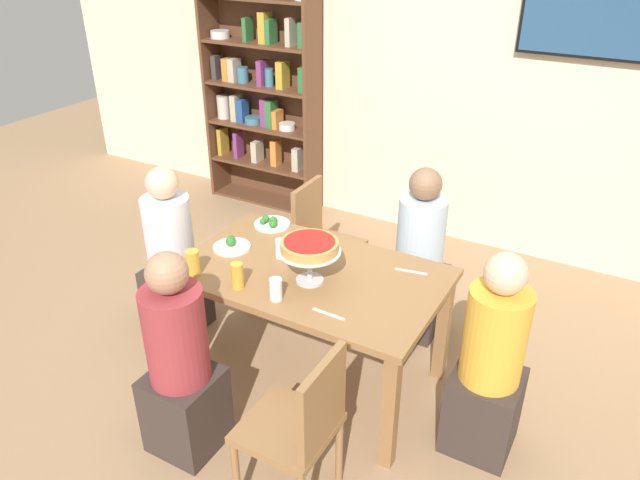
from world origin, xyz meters
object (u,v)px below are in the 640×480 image
chair_far_left (321,238)px  salad_plate_far_diner (271,223)px  deep_dish_pizza_stand (309,248)px  salad_plate_near_diner (232,244)px  television (586,18)px  diner_far_right (418,264)px  water_glass_clear_near (276,289)px  dining_table (311,287)px  chair_near_right (301,424)px  diner_head_east (489,370)px  diner_head_west (172,263)px  diner_near_left (180,369)px  water_glass_clear_far (281,249)px  bookshelf (262,83)px  beer_glass_amber_short (193,263)px  cutlery_fork_near (411,271)px  beer_glass_amber_tall (237,276)px  cutlery_knife_near (329,314)px

chair_far_left → salad_plate_far_diner: bearing=-16.2°
deep_dish_pizza_stand → salad_plate_near_diner: 0.62m
television → chair_far_left: television is taller
diner_far_right → water_glass_clear_near: 1.18m
dining_table → salad_plate_near_diner: bearing=179.4°
chair_near_right → television: bearing=-9.7°
diner_head_east → chair_far_left: 1.61m
diner_head_west → chair_far_left: 1.02m
diner_near_left → water_glass_clear_far: size_ratio=10.37×
water_glass_clear_far → salad_plate_near_diner: bearing=-171.3°
bookshelf → chair_far_left: (1.30, -1.23, -0.65)m
television → beer_glass_amber_short: television is taller
diner_far_right → diner_head_west: (-1.38, -0.77, 0.00)m
salad_plate_near_diner → diner_near_left: bearing=-72.7°
beer_glass_amber_short → cutlery_fork_near: 1.19m
television → salad_plate_near_diner: (-1.44, -2.10, -1.09)m
chair_far_left → dining_table: bearing=25.7°
chair_far_left → beer_glass_amber_tall: size_ratio=6.13×
chair_near_right → salad_plate_near_diner: bearing=50.1°
television → salad_plate_near_diner: television is taller
diner_far_right → beer_glass_amber_short: 1.45m
diner_far_right → cutlery_fork_near: bearing=14.7°
chair_far_left → water_glass_clear_near: bearing=17.8°
beer_glass_amber_tall → water_glass_clear_far: (0.03, 0.38, -0.02)m
water_glass_clear_far → cutlery_fork_near: (0.71, 0.21, -0.05)m
diner_near_left → salad_plate_near_diner: bearing=17.3°
chair_far_left → bookshelf: bearing=-133.5°
water_glass_clear_near → cutlery_fork_near: 0.77m
bookshelf → diner_far_right: size_ratio=1.92×
diner_head_east → beer_glass_amber_tall: bearing=13.3°
television → diner_near_left: 3.40m
beer_glass_amber_tall → water_glass_clear_near: bearing=1.2°
dining_table → cutlery_knife_near: 0.43m
chair_far_left → beer_glass_amber_short: 1.17m
chair_near_right → deep_dish_pizza_stand: size_ratio=2.61×
diner_far_right → cutlery_fork_near: (0.13, -0.50, 0.25)m
chair_near_right → salad_plate_near_diner: 1.26m
dining_table → bookshelf: bearing=129.8°
chair_near_right → water_glass_clear_near: bearing=42.2°
deep_dish_pizza_stand → salad_plate_near_diner: (-0.58, 0.09, -0.18)m
chair_far_left → cutlery_knife_near: 1.29m
bookshelf → chair_far_left: bearing=-43.5°
chair_far_left → cutlery_fork_near: 1.03m
diner_near_left → water_glass_clear_near: bearing=-32.2°
salad_plate_near_diner → salad_plate_far_diner: 0.35m
dining_table → salad_plate_near_diner: (-0.54, 0.01, 0.12)m
water_glass_clear_far → chair_far_left: bearing=101.3°
salad_plate_far_diner → cutlery_knife_near: size_ratio=1.26×
cutlery_fork_near → cutlery_knife_near: (-0.20, -0.57, 0.00)m
beer_glass_amber_tall → chair_far_left: bearing=96.1°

